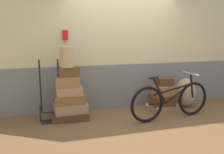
% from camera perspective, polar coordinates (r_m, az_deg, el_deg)
% --- Properties ---
extents(ground, '(9.66, 5.20, 0.06)m').
position_cam_1_polar(ground, '(4.95, 5.28, -9.94)').
color(ground, brown).
extents(station_building, '(7.66, 0.74, 3.09)m').
position_cam_1_polar(station_building, '(5.45, 2.32, 8.90)').
color(station_building, slate).
rests_on(station_building, ground).
extents(suitcase_0, '(0.73, 0.51, 0.15)m').
position_cam_1_polar(suitcase_0, '(4.89, -9.92, -9.02)').
color(suitcase_0, '#4C2D19').
rests_on(suitcase_0, ground).
extents(suitcase_1, '(0.66, 0.47, 0.18)m').
position_cam_1_polar(suitcase_1, '(4.83, -9.87, -7.23)').
color(suitcase_1, '#937051').
rests_on(suitcase_1, suitcase_0).
extents(suitcase_2, '(0.58, 0.39, 0.18)m').
position_cam_1_polar(suitcase_2, '(4.78, -10.04, -5.22)').
color(suitcase_2, brown).
rests_on(suitcase_2, suitcase_1).
extents(suitcase_3, '(0.50, 0.34, 0.16)m').
position_cam_1_polar(suitcase_3, '(4.74, -10.17, -3.27)').
color(suitcase_3, '#9E754C').
rests_on(suitcase_3, suitcase_2).
extents(suitcase_4, '(0.47, 0.36, 0.20)m').
position_cam_1_polar(suitcase_4, '(4.72, -10.56, -1.07)').
color(suitcase_4, olive).
rests_on(suitcase_4, suitcase_3).
extents(suitcase_5, '(0.40, 0.27, 0.19)m').
position_cam_1_polar(suitcase_5, '(4.67, -10.28, 1.26)').
color(suitcase_5, brown).
rests_on(suitcase_5, suitcase_4).
extents(suitcase_6, '(0.66, 0.49, 0.13)m').
position_cam_1_polar(suitcase_6, '(5.47, 12.23, -7.13)').
color(suitcase_6, '#937051').
rests_on(suitcase_6, ground).
extents(suitcase_7, '(0.54, 0.45, 0.22)m').
position_cam_1_polar(suitcase_7, '(5.41, 11.87, -5.37)').
color(suitcase_7, '#4C2D19').
rests_on(suitcase_7, suitcase_6).
extents(suitcase_8, '(0.47, 0.37, 0.21)m').
position_cam_1_polar(suitcase_8, '(5.37, 12.47, -3.16)').
color(suitcase_8, olive).
rests_on(suitcase_8, suitcase_7).
extents(suitcase_9, '(0.35, 0.28, 0.17)m').
position_cam_1_polar(suitcase_9, '(5.35, 12.52, -1.13)').
color(suitcase_9, '#4C2D19').
rests_on(suitcase_9, suitcase_8).
extents(wicker_basket, '(0.28, 0.28, 0.39)m').
position_cam_1_polar(wicker_basket, '(4.63, -10.69, 4.74)').
color(wicker_basket, tan).
rests_on(wicker_basket, suitcase_5).
extents(luggage_trolley, '(0.42, 0.38, 1.21)m').
position_cam_1_polar(luggage_trolley, '(4.85, -14.48, -6.98)').
color(luggage_trolley, black).
rests_on(luggage_trolley, ground).
extents(burlap_sack, '(0.47, 0.40, 0.68)m').
position_cam_1_polar(burlap_sack, '(5.79, 17.13, -3.59)').
color(burlap_sack, '#9E8966').
rests_on(burlap_sack, ground).
extents(bicycle, '(1.80, 0.46, 0.90)m').
position_cam_1_polar(bicycle, '(4.90, 13.87, -5.48)').
color(bicycle, black).
rests_on(bicycle, ground).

